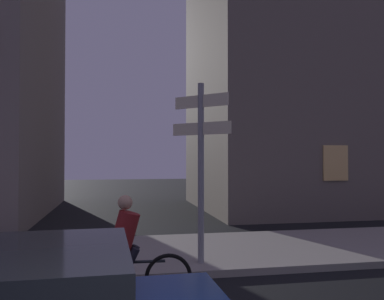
% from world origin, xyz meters
% --- Properties ---
extents(sidewalk_kerb, '(40.00, 3.49, 0.14)m').
position_xyz_m(sidewalk_kerb, '(0.00, 7.45, 0.07)').
color(sidewalk_kerb, gray).
rests_on(sidewalk_kerb, ground_plane).
extents(signpost, '(0.96, 0.96, 3.48)m').
position_xyz_m(signpost, '(0.72, 6.28, 2.18)').
color(signpost, gray).
rests_on(signpost, sidewalk_kerb).
extents(cyclist, '(1.82, 0.34, 1.61)m').
position_xyz_m(cyclist, '(-0.72, 4.75, 0.75)').
color(cyclist, black).
rests_on(cyclist, ground_plane).
extents(building_right_block, '(10.10, 7.87, 13.77)m').
position_xyz_m(building_right_block, '(7.70, 15.01, 6.88)').
color(building_right_block, '#6B6056').
rests_on(building_right_block, ground_plane).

